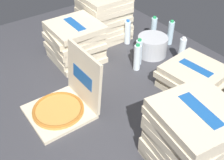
{
  "coord_description": "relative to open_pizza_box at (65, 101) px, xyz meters",
  "views": [
    {
      "loc": [
        1.24,
        -0.81,
        1.38
      ],
      "look_at": [
        -0.02,
        0.1,
        0.14
      ],
      "focal_mm": 44.89,
      "sensor_mm": 36.0,
      "label": 1
    }
  ],
  "objects": [
    {
      "name": "pizza_stack_left_far",
      "position": [
        0.79,
        0.35,
        0.13
      ],
      "size": [
        0.46,
        0.46,
        0.43
      ],
      "color": "beige",
      "rests_on": "ground_plane"
    },
    {
      "name": "pizza_stack_right_far",
      "position": [
        -0.52,
        0.38,
        0.08
      ],
      "size": [
        0.44,
        0.43,
        0.33
      ],
      "color": "beige",
      "rests_on": "ground_plane"
    },
    {
      "name": "water_bottle_5",
      "position": [
        -0.22,
        1.22,
        0.03
      ],
      "size": [
        0.06,
        0.06,
        0.24
      ],
      "color": "silver",
      "rests_on": "ground_plane"
    },
    {
      "name": "water_bottle_2",
      "position": [
        -0.37,
        1.14,
        0.03
      ],
      "size": [
        0.06,
        0.06,
        0.24
      ],
      "color": "silver",
      "rests_on": "ground_plane"
    },
    {
      "name": "ground_plane",
      "position": [
        0.08,
        0.25,
        -0.09
      ],
      "size": [
        3.2,
        2.4,
        0.02
      ],
      "primitive_type": "cube",
      "color": "#38383D"
    },
    {
      "name": "water_bottle_3",
      "position": [
        0.05,
        1.08,
        0.03
      ],
      "size": [
        0.06,
        0.06,
        0.24
      ],
      "color": "white",
      "rests_on": "ground_plane"
    },
    {
      "name": "water_bottle_4",
      "position": [
        -0.46,
        0.9,
        0.03
      ],
      "size": [
        0.06,
        0.06,
        0.24
      ],
      "color": "white",
      "rests_on": "ground_plane"
    },
    {
      "name": "pizza_stack_center_far",
      "position": [
        -0.69,
        0.8,
        0.13
      ],
      "size": [
        0.43,
        0.43,
        0.43
      ],
      "color": "beige",
      "rests_on": "ground_plane"
    },
    {
      "name": "open_pizza_box",
      "position": [
        0.0,
        0.0,
        0.0
      ],
      "size": [
        0.39,
        0.44,
        0.42
      ],
      "color": "beige",
      "rests_on": "ground_plane"
    },
    {
      "name": "water_bottle_1",
      "position": [
        -0.09,
        0.71,
        0.03
      ],
      "size": [
        0.06,
        0.06,
        0.24
      ],
      "color": "white",
      "rests_on": "ground_plane"
    },
    {
      "name": "ice_bucket",
      "position": [
        -0.18,
        0.96,
        0.0
      ],
      "size": [
        0.26,
        0.26,
        0.17
      ],
      "primitive_type": "cylinder",
      "color": "#B7BABF",
      "rests_on": "ground_plane"
    },
    {
      "name": "pizza_stack_right_near",
      "position": [
        0.34,
        0.89,
        0.01
      ],
      "size": [
        0.45,
        0.45,
        0.19
      ],
      "color": "beige",
      "rests_on": "ground_plane"
    },
    {
      "name": "water_bottle_0",
      "position": [
        -0.14,
        0.77,
        0.03
      ],
      "size": [
        0.06,
        0.06,
        0.24
      ],
      "color": "silver",
      "rests_on": "ground_plane"
    }
  ]
}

